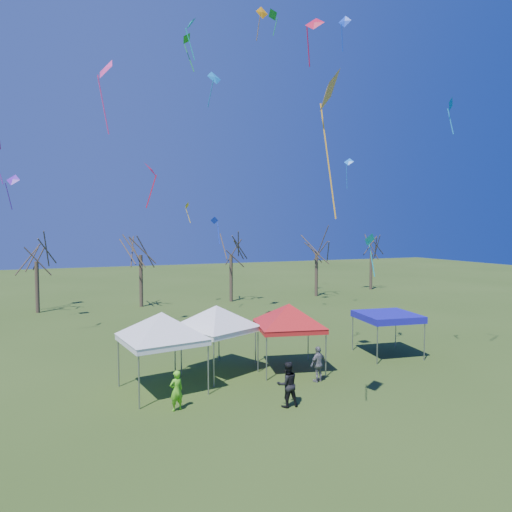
{
  "coord_description": "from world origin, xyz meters",
  "views": [
    {
      "loc": [
        -8.36,
        -16.93,
        6.99
      ],
      "look_at": [
        -0.11,
        3.0,
        5.68
      ],
      "focal_mm": 32.0,
      "sensor_mm": 36.0,
      "label": 1
    }
  ],
  "objects_px": {
    "person_grey": "(318,364)",
    "person_green": "(176,390)",
    "tent_white_west": "(162,317)",
    "tent_red": "(289,308)",
    "tree_1": "(36,243)",
    "tent_white_mid": "(216,310)",
    "tent_blue": "(387,317)",
    "person_dark": "(287,384)",
    "tree_3": "(231,238)",
    "tree_2": "(140,236)",
    "tree_4": "(317,238)",
    "tree_5": "(371,239)"
  },
  "relations": [
    {
      "from": "person_grey",
      "to": "person_green",
      "type": "bearing_deg",
      "value": -10.22
    },
    {
      "from": "tent_white_west",
      "to": "tent_red",
      "type": "height_order",
      "value": "tent_white_west"
    },
    {
      "from": "person_green",
      "to": "tent_white_west",
      "type": "bearing_deg",
      "value": -106.12
    },
    {
      "from": "tree_1",
      "to": "person_grey",
      "type": "xyz_separation_m",
      "value": [
        12.85,
        -23.79,
        -4.98
      ]
    },
    {
      "from": "tent_white_mid",
      "to": "person_green",
      "type": "distance_m",
      "value": 5.28
    },
    {
      "from": "tent_blue",
      "to": "person_dark",
      "type": "distance_m",
      "value": 9.49
    },
    {
      "from": "tree_3",
      "to": "tent_white_mid",
      "type": "height_order",
      "value": "tree_3"
    },
    {
      "from": "tent_red",
      "to": "tent_blue",
      "type": "bearing_deg",
      "value": 1.9
    },
    {
      "from": "tree_3",
      "to": "tent_white_mid",
      "type": "distance_m",
      "value": 21.82
    },
    {
      "from": "tree_2",
      "to": "person_dark",
      "type": "xyz_separation_m",
      "value": [
        1.85,
        -25.59,
        -5.4
      ]
    },
    {
      "from": "tent_white_mid",
      "to": "tent_blue",
      "type": "relative_size",
      "value": 1.2
    },
    {
      "from": "tree_2",
      "to": "tree_4",
      "type": "distance_m",
      "value": 17.73
    },
    {
      "from": "tree_1",
      "to": "person_grey",
      "type": "bearing_deg",
      "value": -61.62
    },
    {
      "from": "tent_red",
      "to": "tree_4",
      "type": "bearing_deg",
      "value": 56.89
    },
    {
      "from": "tent_white_mid",
      "to": "tent_red",
      "type": "bearing_deg",
      "value": -14.94
    },
    {
      "from": "tree_3",
      "to": "person_green",
      "type": "distance_m",
      "value": 26.76
    },
    {
      "from": "tree_3",
      "to": "tree_4",
      "type": "xyz_separation_m",
      "value": [
        9.32,
        -0.04,
        -0.02
      ]
    },
    {
      "from": "tree_1",
      "to": "person_grey",
      "type": "distance_m",
      "value": 27.49
    },
    {
      "from": "tree_3",
      "to": "person_green",
      "type": "bearing_deg",
      "value": -113.98
    },
    {
      "from": "tent_white_mid",
      "to": "tree_2",
      "type": "bearing_deg",
      "value": 91.58
    },
    {
      "from": "tree_3",
      "to": "tent_red",
      "type": "height_order",
      "value": "tree_3"
    },
    {
      "from": "tree_1",
      "to": "tree_4",
      "type": "xyz_separation_m",
      "value": [
        26.12,
        -0.65,
        0.27
      ]
    },
    {
      "from": "person_dark",
      "to": "tree_4",
      "type": "bearing_deg",
      "value": -117.99
    },
    {
      "from": "tree_5",
      "to": "person_grey",
      "type": "bearing_deg",
      "value": -130.64
    },
    {
      "from": "person_dark",
      "to": "person_grey",
      "type": "height_order",
      "value": "person_dark"
    },
    {
      "from": "tree_1",
      "to": "tent_red",
      "type": "xyz_separation_m",
      "value": [
        12.42,
        -21.66,
        -2.72
      ]
    },
    {
      "from": "tent_blue",
      "to": "person_green",
      "type": "distance_m",
      "value": 12.88
    },
    {
      "from": "tree_1",
      "to": "tent_red",
      "type": "bearing_deg",
      "value": -60.18
    },
    {
      "from": "person_dark",
      "to": "person_green",
      "type": "relative_size",
      "value": 1.15
    },
    {
      "from": "tree_2",
      "to": "tent_blue",
      "type": "distance_m",
      "value": 23.86
    },
    {
      "from": "tree_2",
      "to": "person_grey",
      "type": "height_order",
      "value": "tree_2"
    },
    {
      "from": "tree_1",
      "to": "tent_red",
      "type": "relative_size",
      "value": 1.79
    },
    {
      "from": "tent_white_mid",
      "to": "person_dark",
      "type": "distance_m",
      "value": 5.71
    },
    {
      "from": "tree_1",
      "to": "person_grey",
      "type": "height_order",
      "value": "tree_1"
    },
    {
      "from": "tree_3",
      "to": "tent_white_mid",
      "type": "xyz_separation_m",
      "value": [
        -7.83,
        -20.14,
        -3.02
      ]
    },
    {
      "from": "tree_4",
      "to": "tree_2",
      "type": "bearing_deg",
      "value": 178.78
    },
    {
      "from": "tent_white_west",
      "to": "tent_blue",
      "type": "relative_size",
      "value": 1.32
    },
    {
      "from": "tree_3",
      "to": "tree_4",
      "type": "relative_size",
      "value": 1.0
    },
    {
      "from": "tree_2",
      "to": "tree_3",
      "type": "distance_m",
      "value": 8.41
    },
    {
      "from": "tree_1",
      "to": "tree_3",
      "type": "bearing_deg",
      "value": -2.06
    },
    {
      "from": "person_grey",
      "to": "tree_1",
      "type": "bearing_deg",
      "value": -78.46
    },
    {
      "from": "person_green",
      "to": "tree_3",
      "type": "bearing_deg",
      "value": -132.07
    },
    {
      "from": "person_green",
      "to": "person_grey",
      "type": "xyz_separation_m",
      "value": [
        6.71,
        0.78,
        0.04
      ]
    },
    {
      "from": "tent_white_mid",
      "to": "tent_red",
      "type": "distance_m",
      "value": 3.57
    },
    {
      "from": "tree_3",
      "to": "tent_blue",
      "type": "distance_m",
      "value": 21.3
    },
    {
      "from": "tree_5",
      "to": "person_dark",
      "type": "xyz_separation_m",
      "value": [
        -24.24,
        -27.28,
        -4.84
      ]
    },
    {
      "from": "tree_2",
      "to": "person_grey",
      "type": "distance_m",
      "value": 24.55
    },
    {
      "from": "person_dark",
      "to": "tent_blue",
      "type": "bearing_deg",
      "value": -147.88
    },
    {
      "from": "tree_4",
      "to": "person_green",
      "type": "height_order",
      "value": "tree_4"
    },
    {
      "from": "tree_4",
      "to": "tent_white_west",
      "type": "relative_size",
      "value": 1.78
    }
  ]
}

